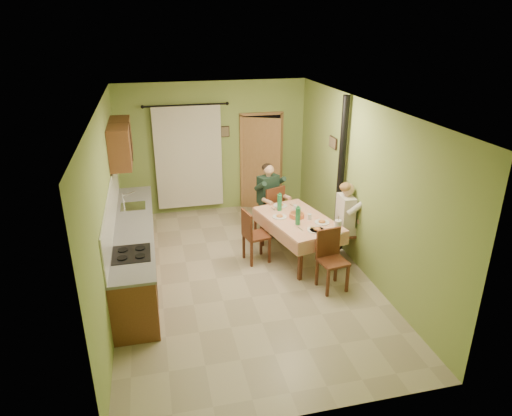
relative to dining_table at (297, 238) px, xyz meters
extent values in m
cube|color=tan|center=(-1.07, -0.40, -0.38)|extent=(4.00, 6.00, 0.01)
cube|color=#8BA454|center=(-1.07, 2.60, 1.02)|extent=(4.00, 0.04, 2.80)
cube|color=#8BA454|center=(-1.07, -3.40, 1.02)|extent=(4.00, 0.04, 2.80)
cube|color=#8BA454|center=(-3.07, -0.40, 1.02)|extent=(0.04, 6.00, 2.80)
cube|color=#8BA454|center=(0.93, -0.40, 1.02)|extent=(0.04, 6.00, 2.80)
cube|color=white|center=(-1.07, -0.40, 2.42)|extent=(4.00, 6.00, 0.04)
cube|color=brown|center=(-2.77, 0.00, 0.06)|extent=(0.60, 3.60, 0.88)
cube|color=gray|center=(-2.77, 0.00, 0.52)|extent=(0.64, 3.64, 0.04)
cube|color=white|center=(-3.06, 0.00, 0.85)|extent=(0.02, 3.60, 0.66)
cube|color=silver|center=(-2.77, 0.80, 0.53)|extent=(0.42, 0.42, 0.03)
cube|color=black|center=(-2.77, -1.00, 0.54)|extent=(0.52, 0.56, 0.02)
cube|color=black|center=(-2.48, -1.00, 0.07)|extent=(0.01, 0.55, 0.55)
cube|color=brown|center=(-2.89, 1.30, 1.57)|extent=(0.35, 1.40, 0.70)
cylinder|color=black|center=(-1.62, 2.48, 1.97)|extent=(1.70, 0.04, 0.04)
cube|color=silver|center=(-1.62, 2.50, 0.87)|extent=(1.40, 0.06, 2.20)
cube|color=black|center=(-0.02, 2.59, 0.65)|extent=(0.84, 0.03, 2.06)
cube|color=#A16F43|center=(-0.47, 2.57, 0.65)|extent=(0.06, 0.06, 2.12)
cube|color=#A16F43|center=(0.43, 2.57, 0.65)|extent=(0.06, 0.06, 2.12)
cube|color=#A16F43|center=(-0.02, 2.57, 1.71)|extent=(0.96, 0.06, 0.06)
cube|color=#A16F43|center=(-0.06, 2.41, 0.64)|extent=(0.77, 0.36, 2.04)
cube|color=tan|center=(0.00, 0.00, 0.36)|extent=(1.31, 1.79, 0.04)
cube|color=tan|center=(0.18, -0.79, 0.25)|extent=(0.95, 0.23, 0.22)
cube|color=tan|center=(-0.18, 0.79, 0.25)|extent=(0.95, 0.23, 0.22)
cube|color=tan|center=(-0.47, -0.11, 0.25)|extent=(0.38, 1.58, 0.22)
cube|color=tan|center=(0.47, 0.11, 0.25)|extent=(0.38, 1.58, 0.22)
cylinder|color=white|center=(-0.15, 0.61, 0.39)|extent=(0.25, 0.25, 0.02)
ellipsoid|color=#CC7233|center=(-0.15, 0.61, 0.41)|extent=(0.12, 0.12, 0.05)
cylinder|color=white|center=(0.15, -0.55, 0.39)|extent=(0.25, 0.25, 0.02)
ellipsoid|color=#CC7233|center=(0.15, -0.55, 0.41)|extent=(0.12, 0.12, 0.05)
cylinder|color=white|center=(0.33, -0.28, 0.39)|extent=(0.25, 0.25, 0.02)
ellipsoid|color=#CC7233|center=(0.33, -0.28, 0.41)|extent=(0.12, 0.12, 0.05)
cylinder|color=white|center=(-0.30, 0.11, 0.39)|extent=(0.25, 0.25, 0.02)
ellipsoid|color=#CC7233|center=(-0.30, 0.11, 0.41)|extent=(0.12, 0.12, 0.05)
cylinder|color=#DB6F3B|center=(-0.01, 0.05, 0.42)|extent=(0.26, 0.26, 0.08)
cylinder|color=white|center=(0.12, -0.54, 0.39)|extent=(0.28, 0.28, 0.02)
cube|color=tan|center=(0.09, -0.48, 0.41)|extent=(0.07, 0.05, 0.03)
cube|color=tan|center=(0.12, -0.55, 0.41)|extent=(0.07, 0.07, 0.03)
cube|color=tan|center=(0.11, -0.55, 0.41)|extent=(0.06, 0.04, 0.03)
cube|color=tan|center=(0.12, -0.51, 0.41)|extent=(0.06, 0.07, 0.03)
cube|color=tan|center=(0.12, -0.54, 0.41)|extent=(0.06, 0.07, 0.03)
cylinder|color=silver|center=(0.17, -0.09, 0.43)|extent=(0.07, 0.07, 0.10)
cylinder|color=silver|center=(0.06, 0.36, 0.43)|extent=(0.07, 0.07, 0.10)
cylinder|color=white|center=(0.42, -0.72, 0.50)|extent=(0.11, 0.11, 0.22)
cylinder|color=silver|center=(0.42, -0.72, 0.53)|extent=(0.02, 0.02, 0.30)
cube|color=#542816|center=(-0.23, 1.12, 0.10)|extent=(0.58, 0.58, 0.04)
cube|color=#542816|center=(-0.15, 0.94, 0.37)|extent=(0.42, 0.21, 0.50)
cube|color=#542816|center=(0.21, -1.11, 0.10)|extent=(0.46, 0.46, 0.04)
cube|color=#542816|center=(0.19, -0.93, 0.35)|extent=(0.41, 0.10, 0.46)
cube|color=#542816|center=(0.82, -0.20, 0.10)|extent=(0.44, 0.44, 0.04)
cube|color=#542816|center=(1.01, -0.21, 0.36)|extent=(0.06, 0.42, 0.48)
cube|color=#542816|center=(-0.73, 0.06, 0.10)|extent=(0.47, 0.47, 0.04)
cube|color=#542816|center=(-0.91, 0.02, 0.35)|extent=(0.12, 0.40, 0.45)
cube|color=#192D23|center=(-0.19, 1.03, 0.18)|extent=(0.49, 0.51, 0.16)
cube|color=#192D23|center=(-0.24, 1.15, 0.53)|extent=(0.45, 0.36, 0.54)
sphere|color=tan|center=(-0.24, 1.14, 0.92)|extent=(0.21, 0.21, 0.21)
ellipsoid|color=black|center=(-0.25, 1.18, 0.96)|extent=(0.21, 0.21, 0.16)
cube|color=beige|center=(0.92, -0.20, 0.18)|extent=(0.41, 0.38, 0.16)
cube|color=beige|center=(0.79, -0.20, 0.53)|extent=(0.24, 0.41, 0.54)
sphere|color=tan|center=(0.80, -0.20, 0.92)|extent=(0.21, 0.21, 0.21)
ellipsoid|color=olive|center=(0.76, -0.20, 0.96)|extent=(0.21, 0.21, 0.16)
cylinder|color=black|center=(0.83, 0.20, 1.02)|extent=(0.12, 0.12, 2.80)
cylinder|color=black|center=(0.83, 0.20, -0.23)|extent=(0.24, 0.24, 0.30)
cube|color=black|center=(-0.82, 2.57, 1.37)|extent=(0.19, 0.03, 0.23)
cube|color=brown|center=(0.90, 0.80, 1.47)|extent=(0.03, 0.31, 0.21)
camera|label=1|loc=(-2.37, -6.87, 3.56)|focal=32.00mm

